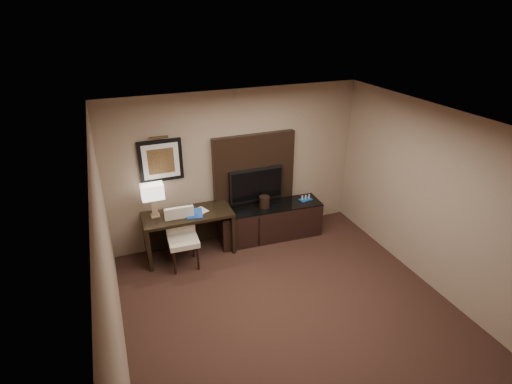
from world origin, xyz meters
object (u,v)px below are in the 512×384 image
table_lamp (154,202)px  tv (256,184)px  credenza (270,221)px  desk_phone (177,213)px  desk_chair (183,240)px  ice_bucket (264,202)px  desk (189,234)px  minibar_tray (306,198)px

table_lamp → tv: bearing=2.8°
credenza → desk_phone: size_ratio=9.44×
desk_chair → ice_bucket: 1.60m
desk → ice_bucket: (1.38, -0.00, 0.36)m
desk → desk_chair: 0.37m
desk_chair → desk_phone: 0.47m
ice_bucket → minibar_tray: ice_bucket is taller
credenza → tv: tv is taller
tv → table_lamp: (-1.81, -0.09, 0.03)m
credenza → table_lamp: (-2.01, 0.10, 0.72)m
credenza → tv: bearing=139.3°
credenza → tv: 0.75m
credenza → minibar_tray: bearing=1.1°
table_lamp → desk_phone: size_ratio=2.60×
desk → desk_chair: bearing=-116.5°
credenza → desk_chair: (-1.66, -0.31, 0.17)m
tv → table_lamp: bearing=-177.2°
credenza → table_lamp: 2.14m
table_lamp → desk: bearing=-11.4°
desk_chair → desk_phone: size_ratio=4.95×
desk_chair → ice_bucket: size_ratio=4.74×
credenza → desk_phone: bearing=-176.6°
tv → desk: bearing=-171.7°
desk_chair → minibar_tray: desk_chair is taller
credenza → ice_bucket: size_ratio=9.04×
desk_phone → minibar_tray: desk_phone is taller
desk_chair → desk: bearing=64.8°
ice_bucket → desk: bearing=179.9°
credenza → desk_chair: desk_chair is taller
desk_phone → minibar_tray: 2.37m
ice_bucket → table_lamp: bearing=176.8°
desk_phone → minibar_tray: bearing=-14.7°
tv → table_lamp: 1.81m
table_lamp → credenza: bearing=-2.9°
tv → minibar_tray: tv is taller
desk_phone → ice_bucket: desk_phone is taller
ice_bucket → credenza: bearing=0.8°
ice_bucket → minibar_tray: bearing=-1.9°
desk_chair → desk_phone: bearing=94.1°
desk → desk_phone: size_ratio=7.41×
desk_chair → ice_bucket: desk_chair is taller
credenza → minibar_tray: 0.79m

